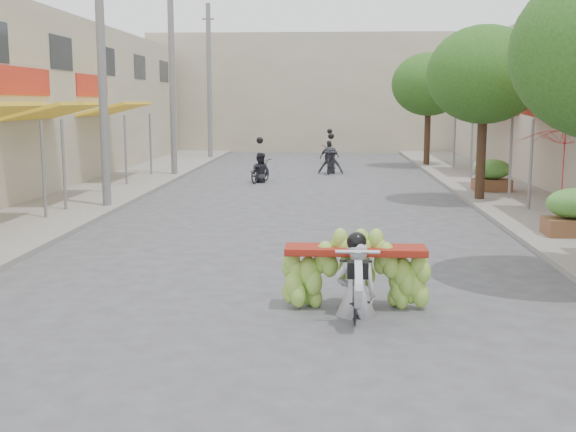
{
  "coord_description": "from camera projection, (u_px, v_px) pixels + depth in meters",
  "views": [
    {
      "loc": [
        0.84,
        -7.86,
        3.02
      ],
      "look_at": [
        0.16,
        4.2,
        1.1
      ],
      "focal_mm": 45.0,
      "sensor_mm": 36.0,
      "label": 1
    }
  ],
  "objects": [
    {
      "name": "sidewalk_left",
      "position": [
        87.0,
        194.0,
        23.44
      ],
      "size": [
        4.0,
        60.0,
        0.12
      ],
      "primitive_type": "cube",
      "color": "gray",
      "rests_on": "ground"
    },
    {
      "name": "bg_motorbike_a",
      "position": [
        260.0,
        162.0,
        27.08
      ],
      "size": [
        1.0,
        1.63,
        1.95
      ],
      "color": "black",
      "rests_on": "ground"
    },
    {
      "name": "utility_pole_mid",
      "position": [
        102.0,
        64.0,
        19.77
      ],
      "size": [
        0.6,
        0.24,
        8.0
      ],
      "color": "slate",
      "rests_on": "ground"
    },
    {
      "name": "far_building",
      "position": [
        316.0,
        94.0,
        45.19
      ],
      "size": [
        20.0,
        6.0,
        7.0
      ],
      "primitive_type": "cube",
      "color": "#B4A98E",
      "rests_on": "ground"
    },
    {
      "name": "street_tree_mid",
      "position": [
        484.0,
        75.0,
        21.18
      ],
      "size": [
        3.4,
        3.4,
        5.25
      ],
      "color": "#3A2719",
      "rests_on": "ground"
    },
    {
      "name": "produce_crate_far",
      "position": [
        492.0,
        173.0,
        23.59
      ],
      "size": [
        1.2,
        0.88,
        1.16
      ],
      "color": "brown",
      "rests_on": "ground"
    },
    {
      "name": "bg_motorbike_b",
      "position": [
        331.0,
        154.0,
        30.32
      ],
      "size": [
        1.12,
        1.9,
        1.95
      ],
      "color": "black",
      "rests_on": "ground"
    },
    {
      "name": "bg_motorbike_c",
      "position": [
        330.0,
        147.0,
        35.34
      ],
      "size": [
        1.08,
        1.66,
        1.95
      ],
      "color": "black",
      "rests_on": "ground"
    },
    {
      "name": "utility_pole_back",
      "position": [
        209.0,
        82.0,
        37.52
      ],
      "size": [
        0.6,
        0.24,
        8.0
      ],
      "color": "slate",
      "rests_on": "ground"
    },
    {
      "name": "utility_pole_far",
      "position": [
        172.0,
        76.0,
        28.64
      ],
      "size": [
        0.6,
        0.24,
        8.0
      ],
      "color": "slate",
      "rests_on": "ground"
    },
    {
      "name": "banana_motorbike",
      "position": [
        356.0,
        266.0,
        10.34
      ],
      "size": [
        2.2,
        1.79,
        2.04
      ],
      "color": "black",
      "rests_on": "ground"
    },
    {
      "name": "ground",
      "position": [
        253.0,
        368.0,
        8.27
      ],
      "size": [
        120.0,
        120.0,
        0.0
      ],
      "primitive_type": "plane",
      "color": "#525257",
      "rests_on": "ground"
    },
    {
      "name": "street_tree_far",
      "position": [
        429.0,
        85.0,
        33.01
      ],
      "size": [
        3.4,
        3.4,
        5.25
      ],
      "color": "#3A2719",
      "rests_on": "ground"
    },
    {
      "name": "market_umbrella",
      "position": [
        566.0,
        126.0,
        15.83
      ],
      "size": [
        2.49,
        2.49,
        1.79
      ],
      "rotation": [
        0.0,
        0.0,
        -0.32
      ],
      "color": "#A6161D",
      "rests_on": "ground"
    },
    {
      "name": "produce_crate_mid",
      "position": [
        574.0,
        209.0,
        15.7
      ],
      "size": [
        1.2,
        0.88,
        1.16
      ],
      "color": "brown",
      "rests_on": "ground"
    },
    {
      "name": "pedestrian",
      "position": [
        480.0,
        161.0,
        24.49
      ],
      "size": [
        1.02,
        1.01,
        1.82
      ],
      "rotation": [
        0.0,
        0.0,
        3.9
      ],
      "color": "silver",
      "rests_on": "ground"
    },
    {
      "name": "sidewalk_right",
      "position": [
        524.0,
        197.0,
        22.66
      ],
      "size": [
        4.0,
        60.0,
        0.12
      ],
      "primitive_type": "cube",
      "color": "gray",
      "rests_on": "ground"
    }
  ]
}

